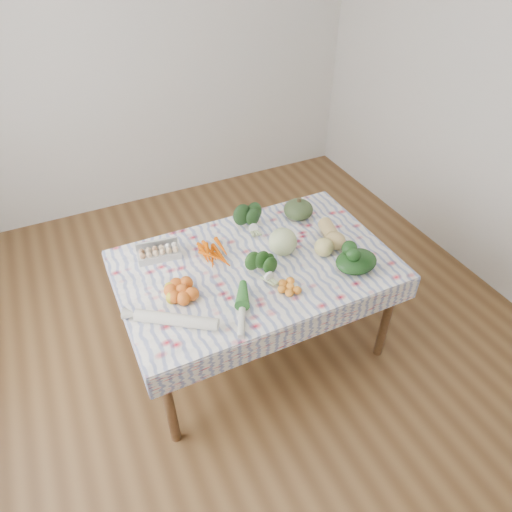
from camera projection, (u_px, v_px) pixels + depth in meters
ground at (256, 344)px, 3.28m from camera, size 4.50×4.50×0.00m
wall_back at (144, 55)px, 3.95m from camera, size 4.00×0.04×2.80m
dining_table at (256, 273)px, 2.85m from camera, size 1.60×1.00×0.75m
tablecloth at (256, 264)px, 2.80m from camera, size 1.66×1.06×0.01m
egg_carton at (159, 254)px, 2.81m from camera, size 0.27×0.14×0.07m
carrot_bunch at (214, 254)px, 2.83m from camera, size 0.26×0.24×0.04m
kale_bunch at (251, 220)px, 3.02m from camera, size 0.19×0.17×0.15m
kabocha_squash at (298, 209)px, 3.13m from camera, size 0.24×0.24×0.13m
cabbage at (283, 242)px, 2.81m from camera, size 0.18×0.18×0.18m
butternut_squash at (332, 233)px, 2.93m from camera, size 0.18×0.29×0.12m
orange_cluster at (182, 290)px, 2.55m from camera, size 0.26×0.26×0.08m
broccoli at (265, 269)px, 2.67m from camera, size 0.17×0.17×0.11m
mandarin_cluster at (290, 286)px, 2.60m from camera, size 0.17×0.17×0.05m
grapefruit at (324, 247)px, 2.82m from camera, size 0.15×0.15×0.12m
spinach_bag at (356, 261)px, 2.72m from camera, size 0.29×0.25×0.11m
daikon at (176, 320)px, 2.39m from camera, size 0.43×0.32×0.07m
leek at (242, 310)px, 2.46m from camera, size 0.20×0.35×0.04m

